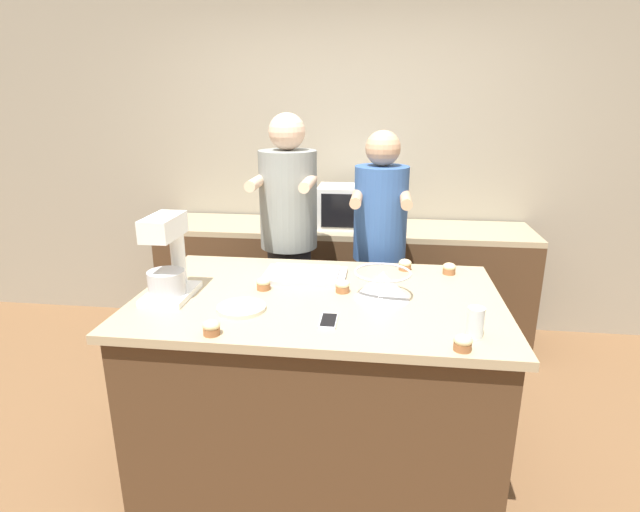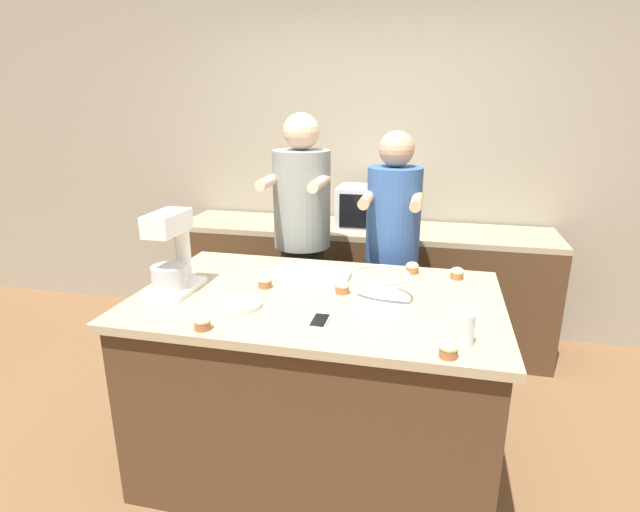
{
  "view_description": "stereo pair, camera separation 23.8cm",
  "coord_description": "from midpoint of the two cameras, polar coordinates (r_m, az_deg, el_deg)",
  "views": [
    {
      "loc": [
        0.28,
        -2.2,
        1.84
      ],
      "look_at": [
        0.0,
        0.05,
        1.12
      ],
      "focal_mm": 28.0,
      "sensor_mm": 36.0,
      "label": 1
    },
    {
      "loc": [
        0.52,
        -2.16,
        1.84
      ],
      "look_at": [
        0.0,
        0.05,
        1.12
      ],
      "focal_mm": 28.0,
      "sensor_mm": 36.0,
      "label": 2
    }
  ],
  "objects": [
    {
      "name": "cupcake_4",
      "position": [
        2.06,
        -15.6,
        -7.96
      ],
      "size": [
        0.07,
        0.07,
        0.06
      ],
      "color": "#9E6038",
      "rests_on": "island_counter"
    },
    {
      "name": "small_plate",
      "position": [
        2.27,
        -11.97,
        -5.89
      ],
      "size": [
        0.22,
        0.22,
        0.02
      ],
      "color": "beige",
      "rests_on": "island_counter"
    },
    {
      "name": "back_wall",
      "position": [
        4.04,
        1.44,
        10.51
      ],
      "size": [
        10.0,
        0.06,
        2.7
      ],
      "color": "gray",
      "rests_on": "ground_plane"
    },
    {
      "name": "island_counter",
      "position": [
        2.6,
        -2.85,
        -14.19
      ],
      "size": [
        1.72,
        1.08,
        0.94
      ],
      "color": "#4C331E",
      "rests_on": "ground_plane"
    },
    {
      "name": "ground_plane",
      "position": [
        2.88,
        -2.7,
        -22.26
      ],
      "size": [
        16.0,
        16.0,
        0.0
      ],
      "primitive_type": "plane",
      "color": "brown"
    },
    {
      "name": "person_right",
      "position": [
        3.14,
        4.61,
        -0.31
      ],
      "size": [
        0.34,
        0.5,
        1.67
      ],
      "color": "#232328",
      "rests_on": "ground_plane"
    },
    {
      "name": "cupcake_1",
      "position": [
        2.72,
        12.16,
        -1.45
      ],
      "size": [
        0.07,
        0.07,
        0.06
      ],
      "color": "#9E6038",
      "rests_on": "island_counter"
    },
    {
      "name": "cell_phone",
      "position": [
        2.11,
        -2.27,
        -7.49
      ],
      "size": [
        0.07,
        0.14,
        0.01
      ],
      "color": "silver",
      "rests_on": "island_counter"
    },
    {
      "name": "cupcake_0",
      "position": [
        1.92,
        12.6,
        -9.74
      ],
      "size": [
        0.07,
        0.07,
        0.06
      ],
      "color": "#9E6038",
      "rests_on": "island_counter"
    },
    {
      "name": "cupcake_2",
      "position": [
        2.41,
        -0.23,
        -3.53
      ],
      "size": [
        0.07,
        0.07,
        0.06
      ],
      "color": "#9E6038",
      "rests_on": "island_counter"
    },
    {
      "name": "microwave_oven",
      "position": [
        3.74,
        2.15,
        5.66
      ],
      "size": [
        0.54,
        0.34,
        0.31
      ],
      "color": "silver",
      "rests_on": "back_counter"
    },
    {
      "name": "cupcake_3",
      "position": [
        2.48,
        -9.23,
        -3.19
      ],
      "size": [
        0.07,
        0.07,
        0.06
      ],
      "color": "#9E6038",
      "rests_on": "island_counter"
    },
    {
      "name": "stand_mixer",
      "position": [
        2.45,
        -19.67,
        -0.69
      ],
      "size": [
        0.2,
        0.3,
        0.4
      ],
      "color": "white",
      "rests_on": "island_counter"
    },
    {
      "name": "drinking_glass",
      "position": [
        2.02,
        14.14,
        -7.45
      ],
      "size": [
        0.07,
        0.07,
        0.12
      ],
      "color": "silver",
      "rests_on": "island_counter"
    },
    {
      "name": "baking_tray",
      "position": [
        2.62,
        -4.32,
        -2.17
      ],
      "size": [
        0.43,
        0.27,
        0.04
      ],
      "color": "#BCBCC1",
      "rests_on": "island_counter"
    },
    {
      "name": "cupcake_5",
      "position": [
        2.74,
        7.27,
        -1.03
      ],
      "size": [
        0.07,
        0.07,
        0.06
      ],
      "color": "#9E6038",
      "rests_on": "island_counter"
    },
    {
      "name": "back_counter",
      "position": [
        3.92,
        0.83,
        -3.13
      ],
      "size": [
        2.8,
        0.6,
        0.92
      ],
      "color": "#4C331E",
      "rests_on": "ground_plane"
    },
    {
      "name": "mixing_bowl",
      "position": [
        2.33,
        4.24,
        -3.29
      ],
      "size": [
        0.27,
        0.27,
        0.13
      ],
      "color": "#BCBCC1",
      "rests_on": "island_counter"
    },
    {
      "name": "person_left",
      "position": [
        3.21,
        -5.68,
        0.86
      ],
      "size": [
        0.37,
        0.52,
        1.77
      ],
      "color": "#232328",
      "rests_on": "ground_plane"
    }
  ]
}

